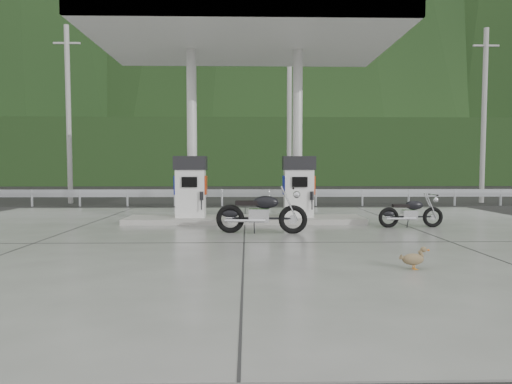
{
  "coord_description": "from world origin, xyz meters",
  "views": [
    {
      "loc": [
        0.07,
        -10.14,
        1.64
      ],
      "look_at": [
        0.3,
        1.0,
        1.0
      ],
      "focal_mm": 30.0,
      "sensor_mm": 36.0,
      "label": 1
    }
  ],
  "objects_px": {
    "gas_pump_right": "(299,187)",
    "motorcycle_right": "(411,213)",
    "motorcycle_left": "(261,213)",
    "duck": "(413,260)",
    "gas_pump_left": "(191,187)"
  },
  "relations": [
    {
      "from": "gas_pump_right",
      "to": "motorcycle_right",
      "type": "distance_m",
      "value": 3.22
    },
    {
      "from": "motorcycle_left",
      "to": "duck",
      "type": "relative_size",
      "value": 4.9
    },
    {
      "from": "gas_pump_right",
      "to": "motorcycle_left",
      "type": "height_order",
      "value": "gas_pump_right"
    },
    {
      "from": "gas_pump_right",
      "to": "duck",
      "type": "relative_size",
      "value": 4.18
    },
    {
      "from": "gas_pump_left",
      "to": "duck",
      "type": "distance_m",
      "value": 7.41
    },
    {
      "from": "gas_pump_left",
      "to": "motorcycle_left",
      "type": "distance_m",
      "value": 3.0
    },
    {
      "from": "duck",
      "to": "motorcycle_right",
      "type": "bearing_deg",
      "value": 65.6
    },
    {
      "from": "gas_pump_right",
      "to": "motorcycle_left",
      "type": "distance_m",
      "value": 2.51
    },
    {
      "from": "gas_pump_right",
      "to": "motorcycle_left",
      "type": "xyz_separation_m",
      "value": [
        -1.18,
        -2.15,
        -0.55
      ]
    },
    {
      "from": "gas_pump_left",
      "to": "motorcycle_left",
      "type": "height_order",
      "value": "gas_pump_left"
    },
    {
      "from": "gas_pump_left",
      "to": "gas_pump_right",
      "type": "bearing_deg",
      "value": 0.0
    },
    {
      "from": "gas_pump_left",
      "to": "duck",
      "type": "bearing_deg",
      "value": -54.12
    },
    {
      "from": "motorcycle_right",
      "to": "gas_pump_right",
      "type": "bearing_deg",
      "value": 155.09
    },
    {
      "from": "gas_pump_left",
      "to": "motorcycle_right",
      "type": "relative_size",
      "value": 1.08
    },
    {
      "from": "motorcycle_right",
      "to": "duck",
      "type": "distance_m",
      "value": 5.06
    }
  ]
}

